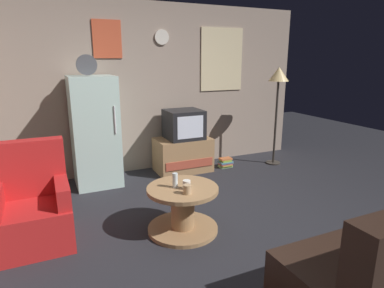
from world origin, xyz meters
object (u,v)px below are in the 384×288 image
Objects in this scene: crt_tv at (184,124)px; armchair at (32,209)px; mug_ceramic_tan at (187,189)px; fridge at (95,131)px; tv_stand at (183,155)px; mug_ceramic_white at (187,185)px; standing_lamp at (278,82)px; wine_glass at (175,180)px; book_stack at (225,163)px; coffee_table at (183,209)px.

crt_tv reaches higher than armchair.
mug_ceramic_tan is (-0.77, -1.88, -0.23)m from crt_tv.
fridge is at bearing 58.22° from armchair.
mug_ceramic_white is at bearing -111.86° from tv_stand.
tv_stand is 0.48m from crt_tv.
standing_lamp is at bearing 34.91° from mug_ceramic_tan.
mug_ceramic_tan is at bearing -111.80° from tv_stand.
mug_ceramic_white is at bearing -146.52° from standing_lamp.
crt_tv is at bearing -3.15° from tv_stand.
wine_glass is (-0.82, -1.69, -0.20)m from crt_tv.
wine_glass is (-2.33, -1.40, -0.81)m from standing_lamp.
standing_lamp is at bearing 15.64° from armchair.
standing_lamp is 7.26× the size of book_stack.
armchair is (-2.11, -1.31, 0.08)m from tv_stand.
tv_stand is 9.33× the size of mug_ceramic_white.
standing_lamp is 17.67× the size of mug_ceramic_tan.
armchair is at bearing 161.66° from mug_ceramic_white.
coffee_table is (-2.27, -1.43, -1.12)m from standing_lamp.
crt_tv reaches higher than coffee_table.
standing_lamp is 2.84m from wine_glass.
standing_lamp is at bearing 33.48° from mug_ceramic_white.
mug_ceramic_tan is (0.05, -0.19, -0.03)m from wine_glass.
tv_stand is 5.60× the size of wine_glass.
standing_lamp is at bearing -10.62° from crt_tv.
mug_ceramic_white is at bearing -112.35° from crt_tv.
armchair is at bearing 163.57° from coffee_table.
fridge is at bearing -179.85° from tv_stand.
standing_lamp is 17.67× the size of mug_ceramic_white.
mug_ceramic_white is at bearing -18.34° from armchair.
fridge is at bearing 106.33° from mug_ceramic_tan.
coffee_table is 8.00× the size of mug_ceramic_tan.
standing_lamp reaches higher than mug_ceramic_white.
book_stack is (1.45, 1.75, -0.44)m from mug_ceramic_tan.
fridge is 1.84× the size of armchair.
book_stack is at bearing 169.42° from standing_lamp.
wine_glass is 0.12m from mug_ceramic_white.
armchair is at bearing 163.80° from wine_glass.
coffee_table is at bearing -20.86° from wine_glass.
armchair is at bearing -157.24° from book_stack.
mug_ceramic_tan is (-2.29, -1.60, -0.84)m from standing_lamp.
coffee_table is 2.14m from book_stack.
mug_ceramic_tan is at bearing -112.26° from crt_tv.
fridge is at bearing 108.54° from mug_ceramic_white.
book_stack is (1.41, 1.64, -0.44)m from mug_ceramic_white.
mug_ceramic_white is (0.59, -1.77, -0.24)m from fridge.
armchair is (-0.81, -1.30, -0.42)m from fridge.
standing_lamp is at bearing -10.58° from book_stack.
mug_ceramic_tan reaches higher than coffee_table.
armchair is at bearing -164.36° from standing_lamp.
book_stack is (2.81, 1.18, -0.26)m from armchair.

